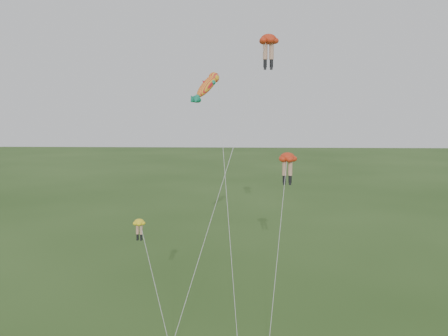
{
  "coord_description": "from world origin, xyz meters",
  "views": [
    {
      "loc": [
        1.55,
        -31.56,
        15.84
      ],
      "look_at": [
        0.18,
        6.0,
        10.99
      ],
      "focal_mm": 40.0,
      "sensor_mm": 36.0,
      "label": 1
    }
  ],
  "objects": [
    {
      "name": "fish_kite",
      "position": [
        -1.14,
        7.62,
        17.18
      ],
      "size": [
        3.91,
        10.72,
        18.56
      ],
      "rotation": [
        0.72,
        0.0,
        -0.78
      ],
      "color": "yellow",
      "rests_on": "ground"
    },
    {
      "name": "legs_kite_red_mid",
      "position": [
        5.01,
        6.49,
        11.43
      ],
      "size": [
        2.7,
        9.43,
        12.15
      ],
      "rotation": [
        0.0,
        0.0,
        -0.05
      ],
      "color": "red",
      "rests_on": "ground"
    },
    {
      "name": "legs_kite_red_high",
      "position": [
        3.58,
        9.89,
        20.62
      ],
      "size": [
        7.59,
        12.99,
        21.49
      ],
      "rotation": [
        0.0,
        0.0,
        -0.01
      ],
      "color": "red",
      "rests_on": "ground"
    },
    {
      "name": "legs_kite_yellow",
      "position": [
        -5.2,
        0.76,
        7.39
      ],
      "size": [
        3.15,
        3.82,
        8.18
      ],
      "rotation": [
        0.0,
        0.0,
        -0.13
      ],
      "color": "yellow",
      "rests_on": "ground"
    }
  ]
}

